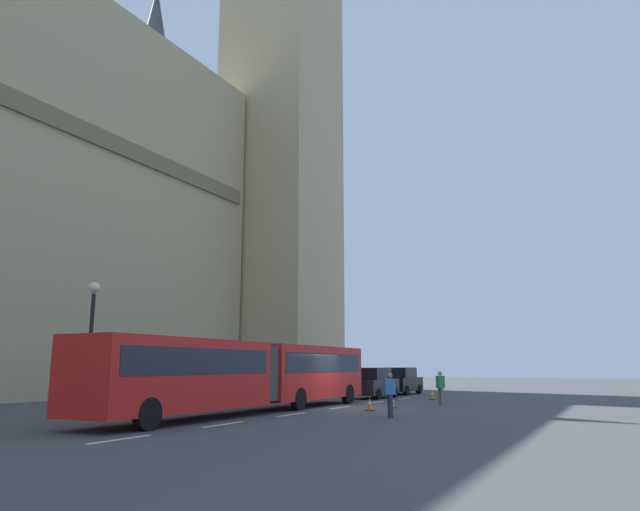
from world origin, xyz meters
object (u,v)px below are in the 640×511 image
Objects in this scene: traffic_cone_middle at (392,402)px; pedestrian_near_cones at (390,393)px; traffic_cone_west at (370,404)px; street_lamp at (91,337)px; articulated_bus at (251,371)px; traffic_cone_east at (432,395)px; sedan_lead at (373,383)px; pedestrian_by_kerb at (441,387)px; sedan_trailing at (401,381)px.

pedestrian_near_cones is at bearing -160.46° from traffic_cone_middle.
traffic_cone_west is 12.08m from street_lamp.
articulated_bus is 30.94× the size of traffic_cone_east.
pedestrian_near_cones is at bearing -155.23° from sedan_lead.
street_lamp reaches higher than traffic_cone_middle.
pedestrian_by_kerb is (-4.70, -1.84, 0.63)m from traffic_cone_east.
sedan_lead is 10.31m from traffic_cone_west.
traffic_cone_west is at bearing -158.85° from sedan_lead.
articulated_bus reaches higher than pedestrian_near_cones.
sedan_lead is 0.83× the size of street_lamp.
street_lamp is (-8.10, 8.52, 2.77)m from traffic_cone_west.
sedan_lead reaches higher than pedestrian_near_cones.
traffic_cone_west is at bearing -165.66° from sedan_trailing.
traffic_cone_middle is 0.11× the size of street_lamp.
traffic_cone_west is (-15.27, -3.90, -0.63)m from sedan_trailing.
articulated_bus is 5.47m from traffic_cone_west.
sedan_trailing is 19.19m from pedestrian_near_cones.
traffic_cone_west is at bearing -179.67° from traffic_cone_east.
articulated_bus is 18.70m from sedan_trailing.
sedan_trailing is 7.59× the size of traffic_cone_middle.
articulated_bus is 10.62× the size of pedestrian_by_kerb.
pedestrian_near_cones is at bearing -177.87° from pedestrian_by_kerb.
sedan_lead is at bearing -178.07° from sedan_trailing.
traffic_cone_east is at bearing -16.67° from articulated_bus.
pedestrian_by_kerb reaches higher than traffic_cone_middle.
articulated_bus is 13.87m from traffic_cone_east.
street_lamp reaches higher than traffic_cone_west.
sedan_lead is 18.46m from street_lamp.
traffic_cone_middle is (-7.50, -4.00, -0.63)m from sedan_lead.
sedan_trailing reaches higher than traffic_cone_middle.
pedestrian_near_cones is at bearing -64.16° from street_lamp.
sedan_lead is 8.52m from traffic_cone_middle.
sedan_trailing is 0.83× the size of street_lamp.
pedestrian_by_kerb is at bearing -150.78° from sedan_trailing.
sedan_trailing is at bearing 1.93° from sedan_lead.
traffic_cone_east is at bearing 9.52° from pedestrian_near_cones.
traffic_cone_east is 0.11× the size of street_lamp.
street_lamp is (-17.70, 4.81, 2.14)m from sedan_lead.
traffic_cone_middle is (-13.17, -4.19, -0.63)m from sedan_trailing.
traffic_cone_west is 9.80m from traffic_cone_east.
traffic_cone_middle is 0.34× the size of pedestrian_near_cones.
sedan_trailing reaches higher than pedestrian_by_kerb.
pedestrian_near_cones is at bearing -161.82° from sedan_trailing.
sedan_lead is 7.10m from pedestrian_by_kerb.
articulated_bus reaches higher than sedan_trailing.
articulated_bus reaches higher than pedestrian_by_kerb.
articulated_bus is 10.62× the size of pedestrian_near_cones.
traffic_cone_west is 3.68m from pedestrian_near_cones.
street_lamp is at bearing 142.02° from pedestrian_by_kerb.
sedan_trailing is (18.69, -0.11, -0.83)m from articulated_bus.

